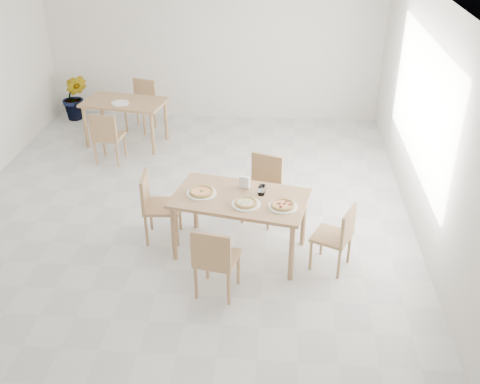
# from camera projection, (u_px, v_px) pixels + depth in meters

# --- Properties ---
(room) EXTENTS (7.28, 7.00, 7.00)m
(room) POSITION_uv_depth(u_px,v_px,m) (422.00, 103.00, 6.90)
(room) COLOR silver
(room) RESTS_ON ground
(main_table) EXTENTS (1.66, 1.15, 0.75)m
(main_table) POSITION_uv_depth(u_px,v_px,m) (240.00, 203.00, 6.41)
(main_table) COLOR tan
(main_table) RESTS_ON ground
(chair_south) EXTENTS (0.49, 0.49, 0.85)m
(chair_south) POSITION_uv_depth(u_px,v_px,m) (215.00, 258.00, 5.78)
(chair_south) COLOR tan
(chair_south) RESTS_ON ground
(chair_north) EXTENTS (0.54, 0.54, 0.85)m
(chair_north) POSITION_uv_depth(u_px,v_px,m) (263.00, 183.00, 7.20)
(chair_north) COLOR tan
(chair_north) RESTS_ON ground
(chair_west) EXTENTS (0.46, 0.46, 0.87)m
(chair_west) POSITION_uv_depth(u_px,v_px,m) (155.00, 202.00, 6.76)
(chair_west) COLOR tan
(chair_west) RESTS_ON ground
(chair_east) EXTENTS (0.52, 0.52, 0.79)m
(chair_east) POSITION_uv_depth(u_px,v_px,m) (338.00, 234.00, 6.23)
(chair_east) COLOR tan
(chair_east) RESTS_ON ground
(plate_margherita) EXTENTS (0.35, 0.35, 0.02)m
(plate_margherita) POSITION_uv_depth(u_px,v_px,m) (202.00, 193.00, 6.43)
(plate_margherita) COLOR white
(plate_margherita) RESTS_ON main_table
(plate_mushroom) EXTENTS (0.32, 0.32, 0.02)m
(plate_mushroom) POSITION_uv_depth(u_px,v_px,m) (246.00, 204.00, 6.21)
(plate_mushroom) COLOR white
(plate_mushroom) RESTS_ON main_table
(plate_pepperoni) EXTENTS (0.33, 0.33, 0.02)m
(plate_pepperoni) POSITION_uv_depth(u_px,v_px,m) (283.00, 207.00, 6.16)
(plate_pepperoni) COLOR white
(plate_pepperoni) RESTS_ON main_table
(pizza_margherita) EXTENTS (0.30, 0.30, 0.03)m
(pizza_margherita) POSITION_uv_depth(u_px,v_px,m) (201.00, 192.00, 6.42)
(pizza_margherita) COLOR #ECC86F
(pizza_margherita) RESTS_ON plate_margherita
(pizza_mushroom) EXTENTS (0.27, 0.27, 0.03)m
(pizza_mushroom) POSITION_uv_depth(u_px,v_px,m) (246.00, 203.00, 6.19)
(pizza_mushroom) COLOR #ECC86F
(pizza_mushroom) RESTS_ON plate_mushroom
(pizza_pepperoni) EXTENTS (0.35, 0.35, 0.03)m
(pizza_pepperoni) POSITION_uv_depth(u_px,v_px,m) (283.00, 205.00, 6.15)
(pizza_pepperoni) COLOR #ECC86F
(pizza_pepperoni) RESTS_ON plate_pepperoni
(tumbler_a) EXTENTS (0.08, 0.08, 0.10)m
(tumbler_a) POSITION_uv_depth(u_px,v_px,m) (261.00, 191.00, 6.39)
(tumbler_a) COLOR white
(tumbler_a) RESTS_ON main_table
(tumbler_b) EXTENTS (0.07, 0.07, 0.09)m
(tumbler_b) POSITION_uv_depth(u_px,v_px,m) (263.00, 189.00, 6.44)
(tumbler_b) COLOR white
(tumbler_b) RESTS_ON main_table
(napkin_holder) EXTENTS (0.14, 0.10, 0.15)m
(napkin_holder) POSITION_uv_depth(u_px,v_px,m) (244.00, 183.00, 6.53)
(napkin_holder) COLOR silver
(napkin_holder) RESTS_ON main_table
(fork_a) EXTENTS (0.05, 0.16, 0.01)m
(fork_a) POSITION_uv_depth(u_px,v_px,m) (243.00, 193.00, 6.43)
(fork_a) COLOR silver
(fork_a) RESTS_ON main_table
(fork_b) EXTENTS (0.08, 0.16, 0.01)m
(fork_b) POSITION_uv_depth(u_px,v_px,m) (267.00, 189.00, 6.54)
(fork_b) COLOR silver
(fork_b) RESTS_ON main_table
(second_table) EXTENTS (1.42, 0.96, 0.75)m
(second_table) POSITION_uv_depth(u_px,v_px,m) (125.00, 107.00, 9.21)
(second_table) COLOR tan
(second_table) RESTS_ON ground
(chair_back_s) EXTENTS (0.45, 0.45, 0.84)m
(chair_back_s) POSITION_uv_depth(u_px,v_px,m) (107.00, 135.00, 8.61)
(chair_back_s) COLOR tan
(chair_back_s) RESTS_ON ground
(chair_back_n) EXTENTS (0.54, 0.54, 0.87)m
(chair_back_n) POSITION_uv_depth(u_px,v_px,m) (142.00, 101.00, 9.86)
(chair_back_n) COLOR tan
(chair_back_n) RESTS_ON ground
(plate_empty) EXTENTS (0.29, 0.29, 0.02)m
(plate_empty) POSITION_uv_depth(u_px,v_px,m) (120.00, 103.00, 9.05)
(plate_empty) COLOR white
(plate_empty) RESTS_ON second_table
(potted_plant) EXTENTS (0.50, 0.42, 0.86)m
(potted_plant) POSITION_uv_depth(u_px,v_px,m) (75.00, 97.00, 10.29)
(potted_plant) COLOR #2A661E
(potted_plant) RESTS_ON ground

